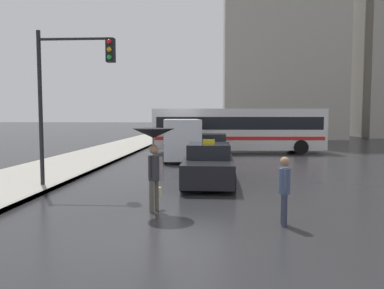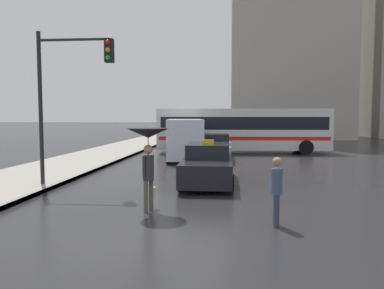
# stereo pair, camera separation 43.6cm
# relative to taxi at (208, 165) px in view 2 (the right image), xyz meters

# --- Properties ---
(ground_plane) EXTENTS (300.00, 300.00, 0.00)m
(ground_plane) POSITION_rel_taxi_xyz_m (-1.01, -7.02, -0.69)
(ground_plane) COLOR #262628
(taxi) EXTENTS (1.91, 4.72, 1.66)m
(taxi) POSITION_rel_taxi_xyz_m (0.00, 0.00, 0.00)
(taxi) COLOR black
(taxi) RESTS_ON ground_plane
(sedan_red) EXTENTS (1.91, 4.56, 1.51)m
(sedan_red) POSITION_rel_taxi_xyz_m (0.03, 7.56, -0.01)
(sedan_red) COLOR #B7B2AD
(sedan_red) RESTS_ON ground_plane
(ambulance_van) EXTENTS (2.61, 5.38, 2.37)m
(ambulance_van) POSITION_rel_taxi_xyz_m (-1.77, 7.68, 0.62)
(ambulance_van) COLOR silver
(ambulance_van) RESTS_ON ground_plane
(city_bus) EXTENTS (11.86, 3.12, 3.06)m
(city_bus) POSITION_rel_taxi_xyz_m (1.76, 12.19, 1.01)
(city_bus) COLOR silver
(city_bus) RESTS_ON ground_plane
(pedestrian_with_umbrella) EXTENTS (1.13, 1.13, 2.23)m
(pedestrian_with_umbrella) POSITION_rel_taxi_xyz_m (-1.37, -4.39, 1.14)
(pedestrian_with_umbrella) COLOR #4C473D
(pedestrian_with_umbrella) RESTS_ON ground_plane
(pedestrian_man) EXTENTS (0.27, 0.42, 1.62)m
(pedestrian_man) POSITION_rel_taxi_xyz_m (1.87, -5.48, 0.23)
(pedestrian_man) COLOR #2D3347
(pedestrian_man) RESTS_ON ground_plane
(traffic_light) EXTENTS (2.72, 0.38, 5.48)m
(traffic_light) POSITION_rel_taxi_xyz_m (-4.76, -1.52, 3.07)
(traffic_light) COLOR black
(traffic_light) RESTS_ON ground_plane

